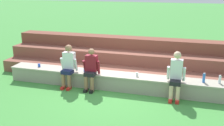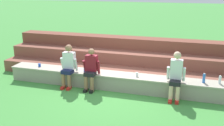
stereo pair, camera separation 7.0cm
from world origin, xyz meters
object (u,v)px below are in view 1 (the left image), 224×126
object	(u,v)px
person_left_of_center	(91,69)
person_center	(176,75)
water_bottle_mid_left	(204,78)
water_bottle_center_gap	(220,79)
plastic_cup_left_end	(39,65)
plastic_cup_right_end	(137,74)
person_far_left	(68,65)
plastic_cup_middle	(85,70)

from	to	relation	value
person_left_of_center	person_center	distance (m)	2.54
person_center	water_bottle_mid_left	world-z (taller)	person_center
water_bottle_center_gap	plastic_cup_left_end	size ratio (longest dim) A/B	2.42
water_bottle_center_gap	plastic_cup_right_end	size ratio (longest dim) A/B	1.93
person_center	water_bottle_mid_left	size ratio (longest dim) A/B	4.91
person_far_left	water_bottle_mid_left	world-z (taller)	person_far_left
water_bottle_mid_left	plastic_cup_right_end	distance (m)	1.92
plastic_cup_left_end	plastic_cup_middle	distance (m)	1.68
person_center	water_bottle_mid_left	xyz separation A→B (m)	(0.77, 0.27, -0.11)
person_left_of_center	water_bottle_mid_left	distance (m)	3.32
water_bottle_center_gap	water_bottle_mid_left	xyz separation A→B (m)	(-0.43, -0.05, 0.02)
person_left_of_center	plastic_cup_middle	size ratio (longest dim) A/B	10.58
water_bottle_mid_left	plastic_cup_middle	bearing A→B (deg)	-179.28
person_center	person_far_left	bearing A→B (deg)	179.89
plastic_cup_right_end	water_bottle_mid_left	bearing A→B (deg)	0.97
water_bottle_center_gap	plastic_cup_right_end	world-z (taller)	water_bottle_center_gap
person_far_left	water_bottle_mid_left	xyz separation A→B (m)	(4.07, 0.26, -0.11)
plastic_cup_middle	plastic_cup_right_end	bearing A→B (deg)	0.44
plastic_cup_left_end	plastic_cup_right_end	bearing A→B (deg)	-0.45
water_bottle_mid_left	plastic_cup_left_end	world-z (taller)	water_bottle_mid_left
water_bottle_center_gap	water_bottle_mid_left	world-z (taller)	water_bottle_mid_left
water_bottle_center_gap	plastic_cup_right_end	bearing A→B (deg)	-178.08
person_center	water_bottle_center_gap	distance (m)	1.24
person_left_of_center	water_bottle_mid_left	xyz separation A→B (m)	(3.31, 0.28, -0.07)
plastic_cup_right_end	plastic_cup_left_end	xyz separation A→B (m)	(-3.36, 0.03, -0.01)
water_bottle_center_gap	plastic_cup_right_end	distance (m)	2.35
person_far_left	water_bottle_center_gap	size ratio (longest dim) A/B	5.58
person_left_of_center	water_bottle_mid_left	world-z (taller)	person_left_of_center
person_far_left	plastic_cup_middle	world-z (taller)	person_far_left
water_bottle_center_gap	plastic_cup_left_end	distance (m)	5.71
person_far_left	person_left_of_center	distance (m)	0.77
plastic_cup_left_end	water_bottle_mid_left	bearing A→B (deg)	0.06
water_bottle_center_gap	plastic_cup_middle	size ratio (longest dim) A/B	1.99
water_bottle_mid_left	person_left_of_center	bearing A→B (deg)	-175.12
person_far_left	plastic_cup_left_end	size ratio (longest dim) A/B	13.51
plastic_cup_left_end	person_center	bearing A→B (deg)	-3.33
plastic_cup_right_end	plastic_cup_left_end	world-z (taller)	plastic_cup_right_end
plastic_cup_left_end	person_left_of_center	bearing A→B (deg)	-7.99
person_center	water_bottle_center_gap	world-z (taller)	person_center
person_far_left	person_left_of_center	size ratio (longest dim) A/B	1.05
water_bottle_center_gap	water_bottle_mid_left	distance (m)	0.43
person_far_left	plastic_cup_right_end	size ratio (longest dim) A/B	10.76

